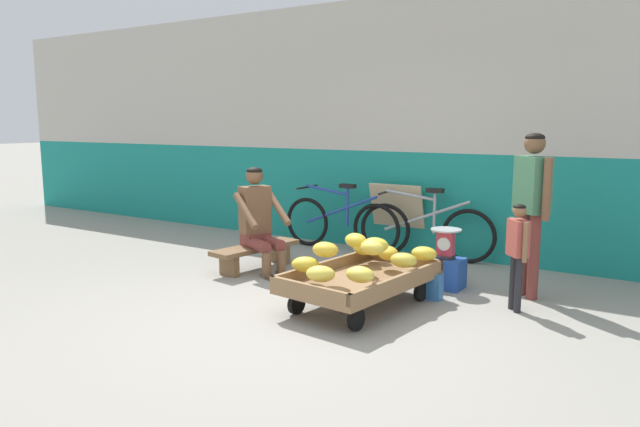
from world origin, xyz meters
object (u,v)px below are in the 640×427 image
Objects in this scene: bicycle_far_left at (425,230)px; customer_adult at (532,196)px; low_bench at (256,251)px; shopping_bag at (432,286)px; plastic_crate at (445,273)px; bicycle_near_left at (340,223)px; weighing_scale at (446,243)px; vendor_seated at (259,220)px; customer_child at (518,245)px; banana_cart at (361,281)px; sign_board at (398,218)px.

customer_adult is at bearing -33.22° from bicycle_far_left.
low_bench is 4.72× the size of shopping_bag.
shopping_bag is (0.04, -0.42, -0.03)m from plastic_crate.
bicycle_near_left is 1.00× the size of bicycle_far_left.
weighing_scale is at bearing 95.34° from shopping_bag.
vendor_seated is at bearing -22.75° from low_bench.
customer_child is at bearing -88.26° from customer_adult.
plastic_crate is 0.22× the size of bicycle_near_left.
plastic_crate is at bearing 13.13° from vendor_seated.
banana_cart is 1.38m from customer_child.
sign_board reaches higher than shopping_bag.
bicycle_far_left is 1.65m from shopping_bag.
vendor_seated is (0.08, -0.03, 0.37)m from low_bench.
banana_cart is 6.38× the size of shopping_bag.
customer_child is at bearing -40.45° from sign_board.
customer_adult is at bearing -17.66° from bicycle_near_left.
vendor_seated is 1.42m from bicycle_near_left.
bicycle_near_left reaches higher than weighing_scale.
customer_child reaches higher than sign_board.
bicycle_far_left reaches higher than low_bench.
vendor_seated reaches higher than bicycle_far_left.
bicycle_near_left is 1.09× the size of customer_adult.
customer_adult is 6.38× the size of shopping_bag.
plastic_crate is 2.00m from bicycle_near_left.
bicycle_near_left is at bearing 125.25° from banana_cart.
bicycle_near_left and bicycle_far_left have the same top height.
plastic_crate is 1.26m from bicycle_far_left.
customer_child is (2.82, 0.07, 0.38)m from low_bench.
banana_cart is 2.07m from bicycle_far_left.
customer_adult is (2.73, 0.59, 0.38)m from vendor_seated.
customer_adult is (1.86, -1.11, 0.52)m from sign_board.
weighing_scale is (0.40, 0.99, 0.21)m from banana_cart.
sign_board is at bearing 139.55° from customer_child.
banana_cart is 1.76× the size of sign_board.
vendor_seated reaches higher than low_bench.
sign_board is at bearing 60.37° from low_bench.
customer_child is at bearing -24.53° from plastic_crate.
bicycle_far_left is 1.08× the size of customer_adult.
vendor_seated is at bearing -177.82° from customer_child.
banana_cart is 2.36m from bicycle_near_left.
low_bench is 3.77× the size of weighing_scale.
customer_child is (2.53, -1.28, 0.23)m from bicycle_near_left.
bicycle_near_left is 6.92× the size of shopping_bag.
customer_child reaches higher than weighing_scale.
sign_board reaches higher than low_bench.
low_bench is 0.68× the size of bicycle_near_left.
customer_adult reaches higher than plastic_crate.
vendor_seated is 1.91m from sign_board.
banana_cart is at bearing -127.66° from shopping_bag.
shopping_bag is at bearing -174.52° from customer_child.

